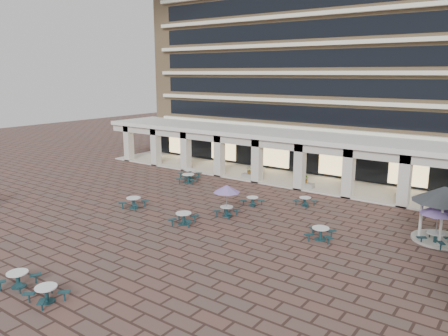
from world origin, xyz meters
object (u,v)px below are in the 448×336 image
at_px(picnic_table_1, 46,293).
at_px(picnic_table_2, 18,278).
at_px(planter_left, 250,174).
at_px(gazebo, 444,200).
at_px(planter_right, 305,183).

distance_m(picnic_table_1, picnic_table_2, 2.30).
bearing_deg(planter_left, picnic_table_2, -83.77).
height_order(picnic_table_1, gazebo, gazebo).
relative_size(gazebo, planter_left, 2.35).
distance_m(gazebo, planter_left, 18.48).
height_order(picnic_table_2, planter_left, planter_left).
relative_size(picnic_table_1, gazebo, 0.47).
xyz_separation_m(gazebo, planter_left, (-17.30, 6.20, -1.97)).
bearing_deg(picnic_table_1, gazebo, 57.59).
height_order(gazebo, planter_left, gazebo).
height_order(planter_left, planter_right, planter_left).
xyz_separation_m(planter_left, planter_right, (5.67, -0.00, -0.02)).
bearing_deg(picnic_table_2, picnic_table_1, -19.49).
distance_m(picnic_table_1, planter_left, 24.40).
xyz_separation_m(picnic_table_1, planter_right, (0.76, 23.90, 0.06)).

